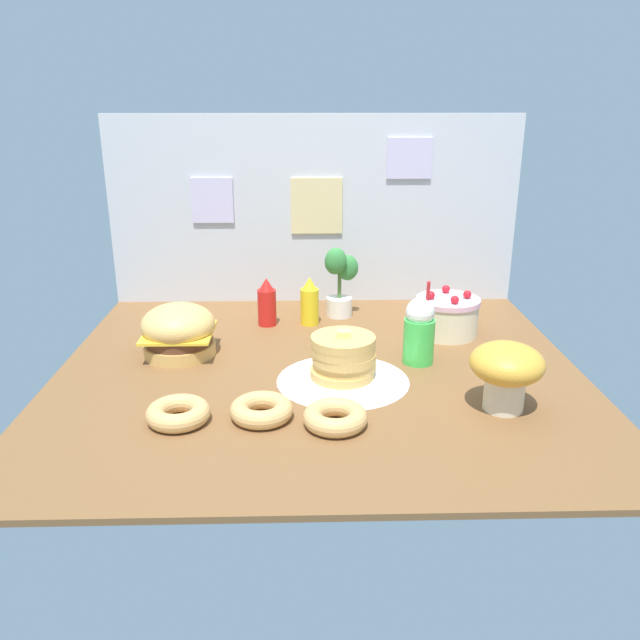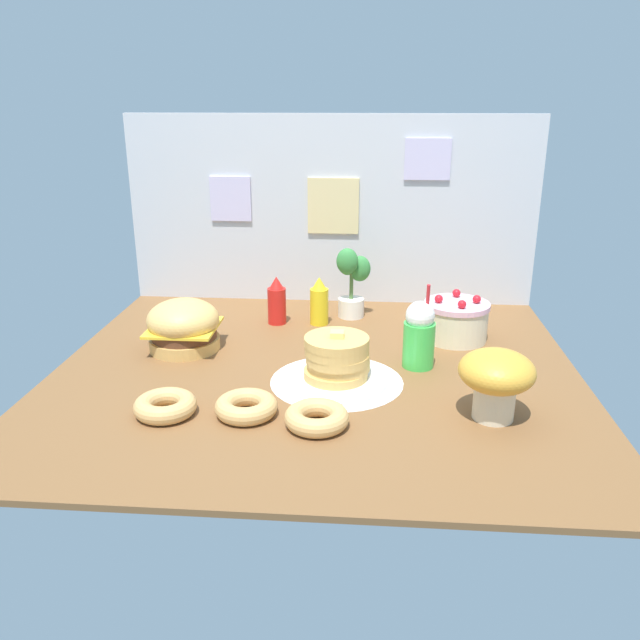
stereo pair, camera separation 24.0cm
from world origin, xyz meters
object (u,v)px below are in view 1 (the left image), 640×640
at_px(ketchup_bottle, 267,303).
at_px(potted_plant, 339,279).
at_px(cream_soda_cup, 419,331).
at_px(donut_vanilla, 335,417).
at_px(mushroom_stool, 506,369).
at_px(pancake_stack, 343,361).
at_px(donut_chocolate, 261,409).
at_px(mustard_bottle, 310,303).
at_px(burger, 179,331).
at_px(donut_pink_glaze, 178,413).
at_px(layer_cake, 447,316).

distance_m(ketchup_bottle, potted_plant, 0.35).
relative_size(cream_soda_cup, donut_vanilla, 1.61).
distance_m(donut_vanilla, mushroom_stool, 0.56).
distance_m(cream_soda_cup, potted_plant, 0.62).
distance_m(pancake_stack, cream_soda_cup, 0.34).
distance_m(donut_vanilla, potted_plant, 1.05).
relative_size(pancake_stack, donut_vanilla, 1.83).
distance_m(cream_soda_cup, mushroom_stool, 0.44).
bearing_deg(donut_vanilla, ketchup_bottle, 105.36).
bearing_deg(mushroom_stool, donut_chocolate, -176.71).
distance_m(ketchup_bottle, mushroom_stool, 1.15).
bearing_deg(mustard_bottle, potted_plant, 39.30).
distance_m(burger, donut_vanilla, 0.83).
bearing_deg(pancake_stack, donut_vanilla, -97.65).
bearing_deg(potted_plant, donut_pink_glaze, -118.88).
height_order(ketchup_bottle, cream_soda_cup, cream_soda_cup).
height_order(burger, mustard_bottle, mustard_bottle).
height_order(cream_soda_cup, potted_plant, potted_plant).
xyz_separation_m(mustard_bottle, donut_pink_glaze, (-0.42, -0.89, -0.07)).
xyz_separation_m(ketchup_bottle, donut_vanilla, (0.25, -0.92, -0.07)).
height_order(ketchup_bottle, donut_chocolate, ketchup_bottle).
xyz_separation_m(donut_chocolate, potted_plant, (0.30, 0.99, 0.14)).
xyz_separation_m(mustard_bottle, donut_vanilla, (0.07, -0.93, -0.07)).
xyz_separation_m(pancake_stack, layer_cake, (0.46, 0.46, 0.00)).
relative_size(ketchup_bottle, mustard_bottle, 1.00).
xyz_separation_m(pancake_stack, cream_soda_cup, (0.29, 0.16, 0.05)).
distance_m(donut_chocolate, donut_vanilla, 0.23).
xyz_separation_m(burger, layer_cake, (1.08, 0.19, -0.01)).
relative_size(donut_vanilla, mushroom_stool, 0.85).
distance_m(mustard_bottle, donut_chocolate, 0.89).
relative_size(cream_soda_cup, donut_chocolate, 1.61).
bearing_deg(mushroom_stool, layer_cake, 93.11).
xyz_separation_m(pancake_stack, donut_chocolate, (-0.27, -0.27, -0.05)).
distance_m(layer_cake, donut_vanilla, 0.93).
bearing_deg(mustard_bottle, layer_cake, -14.34).
bearing_deg(donut_pink_glaze, cream_soda_cup, 28.70).
bearing_deg(potted_plant, mustard_bottle, -140.70).
bearing_deg(layer_cake, mushroom_stool, -86.89).
bearing_deg(donut_pink_glaze, donut_chocolate, 3.29).
bearing_deg(donut_pink_glaze, burger, 99.62).
relative_size(pancake_stack, donut_pink_glaze, 1.83).
height_order(ketchup_bottle, donut_vanilla, ketchup_bottle).
distance_m(donut_pink_glaze, donut_chocolate, 0.26).
xyz_separation_m(layer_cake, mustard_bottle, (-0.57, 0.15, 0.02)).
height_order(donut_pink_glaze, donut_chocolate, same).
bearing_deg(potted_plant, layer_cake, -30.51).
height_order(pancake_stack, layer_cake, layer_cake).
bearing_deg(mustard_bottle, donut_pink_glaze, -115.06).
relative_size(layer_cake, cream_soda_cup, 0.83).
distance_m(ketchup_bottle, donut_pink_glaze, 0.91).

